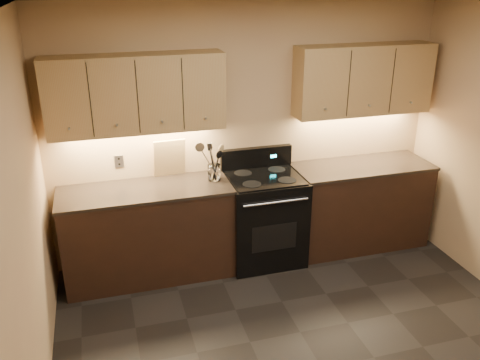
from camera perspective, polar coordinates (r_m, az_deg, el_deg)
name	(u,v)px	position (r m, az deg, el deg)	size (l,w,h in m)	color
ceiling	(351,14)	(3.11, 12.33, 17.76)	(4.00, 4.00, 0.00)	silver
wall_back	(248,132)	(5.19, 0.87, 5.38)	(4.00, 0.04, 2.60)	tan
wall_left	(13,262)	(3.19, -24.10, -8.36)	(0.04, 4.00, 2.60)	tan
counter_left	(148,232)	(5.05, -10.27, -5.82)	(1.62, 0.62, 0.93)	black
counter_right	(359,205)	(5.68, 13.19, -2.71)	(1.46, 0.62, 0.93)	black
stove	(264,217)	(5.24, 2.67, -4.16)	(0.76, 0.68, 1.14)	black
upper_cab_left	(136,94)	(4.72, -11.61, 9.46)	(1.60, 0.30, 0.70)	tan
upper_cab_right	(363,80)	(5.39, 13.69, 10.89)	(1.44, 0.30, 0.70)	tan
outlet_plate	(119,161)	(5.04, -13.42, 2.05)	(0.09, 0.01, 0.12)	#B2B5BA
utensil_crock	(214,173)	(4.95, -2.92, 0.81)	(0.13, 0.13, 0.16)	white
cutting_board	(170,158)	(5.03, -7.92, 2.47)	(0.31, 0.02, 0.39)	tan
wooden_spoon	(212,162)	(4.90, -3.16, 2.03)	(0.06, 0.06, 0.34)	tan
black_spoon	(213,163)	(4.92, -3.07, 1.92)	(0.06, 0.06, 0.31)	black
black_turner	(215,162)	(4.90, -2.81, 2.04)	(0.08, 0.08, 0.35)	black
steel_spatula	(216,159)	(4.92, -2.66, 2.34)	(0.08, 0.08, 0.38)	silver
steel_skimmer	(218,160)	(4.89, -2.52, 2.31)	(0.09, 0.09, 0.39)	silver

